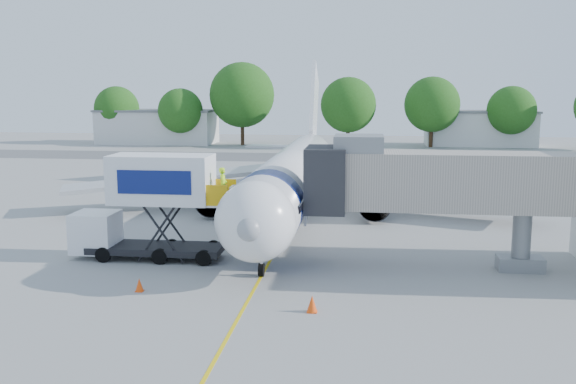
# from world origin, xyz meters

# --- Properties ---
(ground) EXTENTS (160.00, 160.00, 0.00)m
(ground) POSITION_xyz_m (0.00, 0.00, 0.00)
(ground) COLOR #969694
(ground) RESTS_ON ground
(guidance_line) EXTENTS (0.15, 70.00, 0.01)m
(guidance_line) POSITION_xyz_m (0.00, 0.00, 0.01)
(guidance_line) COLOR yellow
(guidance_line) RESTS_ON ground
(taxiway_strip) EXTENTS (120.00, 10.00, 0.01)m
(taxiway_strip) POSITION_xyz_m (0.00, 42.00, 0.00)
(taxiway_strip) COLOR #59595B
(taxiway_strip) RESTS_ON ground
(aircraft) EXTENTS (34.17, 37.73, 11.35)m
(aircraft) POSITION_xyz_m (0.00, 4.12, 2.95)
(aircraft) COLOR silver
(aircraft) RESTS_ON ground
(jet_bridge) EXTENTS (13.90, 3.20, 6.60)m
(jet_bridge) POSITION_xyz_m (7.99, -7.00, 4.34)
(jet_bridge) COLOR #AAA091
(jet_bridge) RESTS_ON ground
(catering_hiloader) EXTENTS (8.50, 2.44, 5.50)m
(catering_hiloader) POSITION_xyz_m (-6.27, -7.00, 2.76)
(catering_hiloader) COLOR black
(catering_hiloader) RESTS_ON ground
(ground_tug) EXTENTS (3.59, 2.06, 1.38)m
(ground_tug) POSITION_xyz_m (0.38, -18.68, 0.73)
(ground_tug) COLOR white
(ground_tug) RESTS_ON ground
(safety_cone_a) EXTENTS (0.44, 0.44, 0.70)m
(safety_cone_a) POSITION_xyz_m (2.82, -14.11, 0.33)
(safety_cone_a) COLOR #F4480C
(safety_cone_a) RESTS_ON ground
(safety_cone_b) EXTENTS (0.37, 0.37, 0.60)m
(safety_cone_b) POSITION_xyz_m (-5.00, -12.40, 0.28)
(safety_cone_b) COLOR #F4480C
(safety_cone_b) RESTS_ON ground
(outbuilding_left) EXTENTS (18.40, 8.40, 5.30)m
(outbuilding_left) POSITION_xyz_m (-28.00, 60.00, 2.66)
(outbuilding_left) COLOR silver
(outbuilding_left) RESTS_ON ground
(outbuilding_right) EXTENTS (16.40, 7.40, 5.30)m
(outbuilding_right) POSITION_xyz_m (22.00, 62.00, 2.66)
(outbuilding_right) COLOR silver
(outbuilding_right) RESTS_ON ground
(tree_a) EXTENTS (7.04, 7.04, 8.97)m
(tree_a) POSITION_xyz_m (-34.33, 59.15, 5.44)
(tree_a) COLOR #382314
(tree_a) RESTS_ON ground
(tree_b) EXTENTS (6.79, 6.79, 8.66)m
(tree_b) POSITION_xyz_m (-23.18, 56.43, 5.25)
(tree_b) COLOR #382314
(tree_b) RESTS_ON ground
(tree_c) EXTENTS (9.87, 9.87, 12.58)m
(tree_c) POSITION_xyz_m (-13.97, 58.08, 7.64)
(tree_c) COLOR #382314
(tree_c) RESTS_ON ground
(tree_d) EXTENTS (8.09, 8.09, 10.31)m
(tree_d) POSITION_xyz_m (2.18, 56.04, 6.26)
(tree_d) COLOR #382314
(tree_d) RESTS_ON ground
(tree_e) EXTENTS (8.14, 8.14, 10.38)m
(tree_e) POSITION_xyz_m (14.41, 58.22, 6.30)
(tree_e) COLOR #382314
(tree_e) RESTS_ON ground
(tree_f) EXTENTS (7.07, 7.07, 9.02)m
(tree_f) POSITION_xyz_m (25.88, 58.78, 5.47)
(tree_f) COLOR #382314
(tree_f) RESTS_ON ground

